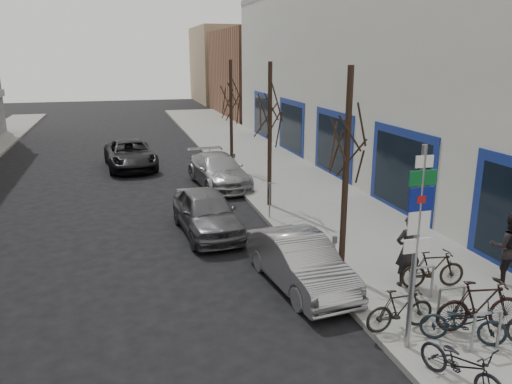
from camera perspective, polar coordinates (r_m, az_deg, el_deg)
ground at (r=9.92m, az=4.15°, el=-19.93°), size 120.00×120.00×0.00m
sidewalk_east at (r=19.87m, az=6.77°, el=-1.22°), size 5.00×70.00×0.15m
commercial_building at (r=30.81m, az=25.17°, el=12.66°), size 20.00×32.00×10.00m
brick_building_far at (r=50.18m, az=2.96°, el=13.44°), size 12.00×14.00×8.00m
tan_building_far at (r=64.69m, az=-0.91°, el=14.35°), size 13.00×12.00×9.00m
highway_sign_pole at (r=9.76m, az=17.91°, el=-4.96°), size 0.55×0.10×4.20m
bike_rack at (r=11.68m, az=21.40°, el=-11.46°), size 0.66×2.26×0.83m
tree_near at (r=12.45m, az=10.49°, el=7.66°), size 1.80×1.80×5.50m
tree_mid at (r=18.47m, az=1.61°, el=10.37°), size 1.80×1.80×5.50m
tree_far at (r=24.74m, az=-2.90°, el=11.65°), size 1.80×1.80×5.50m
meter_front at (r=12.65m, az=8.92°, el=-7.15°), size 0.10×0.08×1.27m
meter_mid at (r=17.51m, az=1.56°, el=-0.53°), size 0.10×0.08×1.27m
meter_back at (r=22.67m, az=-2.51°, el=3.16°), size 0.10×0.08×1.27m
bike_near_left at (r=9.71m, az=22.47°, el=-17.40°), size 0.99×1.74×1.02m
bike_near_right at (r=11.55m, az=24.21°, el=-11.70°), size 1.97×0.85×1.16m
bike_mid_curb at (r=11.03m, az=22.65°, el=-13.28°), size 1.70×1.25×1.01m
bike_mid_inner at (r=11.06m, az=16.16°, el=-12.71°), size 1.59×0.50×0.96m
bike_far_inner at (r=13.14m, az=19.58°, el=-8.26°), size 1.70×0.71×1.00m
parked_car_front at (r=12.79m, az=5.09°, el=-7.97°), size 1.86×4.18×1.33m
parked_car_mid at (r=16.51m, az=-5.68°, el=-2.29°), size 2.03×4.40×1.46m
parked_car_back at (r=22.45m, az=-4.30°, el=2.47°), size 2.43×5.05×1.42m
lane_car at (r=26.84m, az=-14.19°, el=4.19°), size 2.78×5.32×1.43m
pedestrian_near at (r=12.93m, az=16.99°, el=-6.41°), size 0.69×0.47×1.84m
pedestrian_far at (r=14.06m, az=26.91°, el=-5.63°), size 0.83×0.75×1.86m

